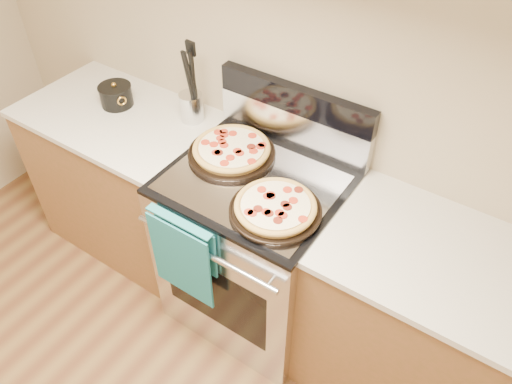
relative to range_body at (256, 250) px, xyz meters
The scene contains 17 objects.
wall_back 0.97m from the range_body, 90.00° to the left, with size 4.00×4.00×0.00m, color tan.
range_body is the anchor object (origin of this frame).
oven_window 0.34m from the range_body, 90.00° to the right, with size 0.56×0.01×0.40m, color black.
cooktop 0.46m from the range_body, ahead, with size 0.76×0.68×0.02m, color black.
backsplash_lower 0.64m from the range_body, 90.00° to the left, with size 0.76×0.06×0.18m, color silver.
backsplash_upper 0.77m from the range_body, 90.00° to the left, with size 0.76×0.06×0.12m, color black.
oven_handle 0.51m from the range_body, 90.00° to the right, with size 0.03×0.03×0.70m, color silver.
dish_towel 0.47m from the range_body, 107.74° to the right, with size 0.32×0.05×0.42m, color teal, non-canonical shape.
foil_sheet 0.47m from the range_body, 90.00° to the right, with size 0.70×0.55×0.01m, color gray.
cabinet_left 0.88m from the range_body, behind, with size 1.00×0.62×0.88m, color brown.
countertop_left 0.99m from the range_body, behind, with size 1.02×0.64×0.03m, color beige.
cabinet_right 0.88m from the range_body, ahead, with size 1.00×0.62×0.88m, color brown.
countertop_right 0.99m from the range_body, ahead, with size 1.02×0.64×0.03m, color beige.
pepperoni_pizza_back 0.54m from the range_body, 158.75° to the left, with size 0.39×0.39×0.05m, color #A97933, non-canonical shape.
pepperoni_pizza_front 0.55m from the range_body, 35.84° to the right, with size 0.37×0.37×0.05m, color #A97933, non-canonical shape.
utensil_crock 0.77m from the range_body, 158.31° to the left, with size 0.12×0.12×0.14m, color silver.
saucepan 1.07m from the range_body, behind, with size 0.16×0.16×0.10m, color black.
Camera 1 is at (0.90, 0.31, 2.35)m, focal length 35.00 mm.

